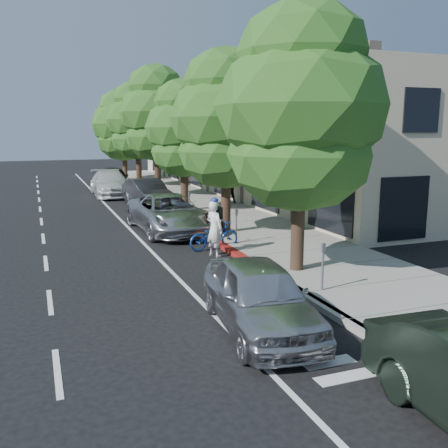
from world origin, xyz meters
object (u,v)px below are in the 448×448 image
street_tree_3 (156,114)px  cyclist (215,229)px  street_tree_4 (137,121)px  street_tree_2 (184,130)px  pedestrian (228,187)px  street_tree_5 (124,125)px  bicycle (214,236)px  dark_suv_far (113,178)px  dark_sedan (147,193)px  street_tree_0 (301,110)px  silver_suv (169,213)px  white_pickup (110,184)px  street_tree_1 (226,121)px  near_car_a (260,296)px

street_tree_3 → cyclist: (-1.60, -15.09, -4.25)m
street_tree_3 → street_tree_4: (-0.00, 6.00, -0.32)m
street_tree_2 → pedestrian: bearing=27.3°
street_tree_5 → bicycle: (-1.30, -26.19, -4.13)m
street_tree_5 → dark_suv_far: bearing=-107.2°
cyclist → dark_sedan: cyclist is taller
street_tree_0 → dark_suv_far: size_ratio=1.61×
silver_suv → white_pickup: size_ratio=1.03×
street_tree_1 → white_pickup: street_tree_1 is taller
street_tree_3 → pedestrian: (3.07, -4.41, -4.13)m
street_tree_0 → silver_suv: 8.76m
bicycle → dark_sedan: (-0.10, 10.85, 0.27)m
street_tree_4 → street_tree_5: 6.01m
bicycle → silver_suv: silver_suv is taller
street_tree_1 → cyclist: street_tree_1 is taller
street_tree_4 → dark_suv_far: size_ratio=1.60×
street_tree_0 → street_tree_3: 18.00m
near_car_a → bicycle: bearing=84.1°
pedestrian → street_tree_3: bearing=-52.6°
street_tree_5 → dark_suv_far: street_tree_5 is taller
street_tree_0 → pedestrian: size_ratio=4.26×
street_tree_4 → silver_suv: street_tree_4 is taller
bicycle → street_tree_3: bearing=-13.7°
street_tree_0 → white_pickup: street_tree_0 is taller
white_pickup → bicycle: bearing=-85.0°
street_tree_0 → street_tree_2: street_tree_0 is taller
white_pickup → street_tree_2: bearing=-72.0°
white_pickup → near_car_a: size_ratio=1.24×
street_tree_3 → street_tree_5: size_ratio=1.07×
white_pickup → street_tree_4: bearing=54.9°
cyclist → bicycle: cyclist is taller
dark_sedan → dark_suv_far: dark_suv_far is taller
street_tree_4 → street_tree_3: bearing=-90.0°
dark_sedan → pedestrian: 4.61m
street_tree_1 → cyclist: size_ratio=3.90×
dark_sedan → street_tree_4: bearing=74.9°
street_tree_1 → street_tree_2: bearing=90.0°
pedestrian → street_tree_2: bearing=29.9°
street_tree_4 → dark_sedan: 10.30m
cyclist → silver_suv: (-0.40, 4.59, -0.17)m
bicycle → silver_suv: size_ratio=0.34×
street_tree_0 → street_tree_3: bearing=90.0°
silver_suv → street_tree_2: bearing=63.9°
silver_suv → dark_sedan: 7.19m
street_tree_5 → dark_sedan: street_tree_5 is taller
cyclist → pedestrian: bearing=-46.7°
street_tree_1 → street_tree_2: (0.00, 6.00, -0.36)m
silver_suv → pedestrian: bearing=48.1°
cyclist → pedestrian: pedestrian is taller
dark_sedan → near_car_a: dark_sedan is taller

